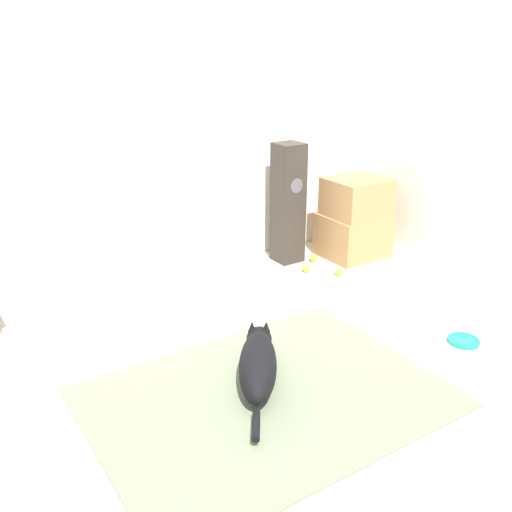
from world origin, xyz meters
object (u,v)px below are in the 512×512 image
object	(u,v)px
cardboard_box_upper	(357,197)
tennis_ball_by_boxes	(339,272)
floor_speaker	(288,204)
tennis_ball_loose_on_carpet	(313,258)
dog	(258,363)
tennis_ball_near_speaker	(306,269)
frisbee	(463,341)
cardboard_box_lower	(353,235)

from	to	relation	value
cardboard_box_upper	tennis_ball_by_boxes	world-z (taller)	cardboard_box_upper
floor_speaker	tennis_ball_loose_on_carpet	distance (m)	0.54
dog	tennis_ball_near_speaker	bearing A→B (deg)	42.80
dog	tennis_ball_loose_on_carpet	xyz separation A→B (m)	(1.42, 1.29, -0.10)
dog	cardboard_box_upper	xyz separation A→B (m)	(1.82, 1.22, 0.41)
tennis_ball_by_boxes	cardboard_box_upper	bearing A→B (deg)	34.67
cardboard_box_upper	tennis_ball_by_boxes	distance (m)	0.72
tennis_ball_loose_on_carpet	cardboard_box_upper	bearing A→B (deg)	-10.54
tennis_ball_by_boxes	tennis_ball_near_speaker	bearing A→B (deg)	131.67
frisbee	floor_speaker	distance (m)	1.86
cardboard_box_lower	cardboard_box_upper	size ratio (longest dim) A/B	1.10
floor_speaker	tennis_ball_by_boxes	xyz separation A→B (m)	(0.15, -0.52, -0.48)
dog	cardboard_box_upper	world-z (taller)	cardboard_box_upper
frisbee	cardboard_box_lower	bearing A→B (deg)	73.89
frisbee	floor_speaker	world-z (taller)	floor_speaker
cardboard_box_lower	tennis_ball_near_speaker	world-z (taller)	cardboard_box_lower
tennis_ball_near_speaker	cardboard_box_upper	bearing A→B (deg)	8.01
cardboard_box_lower	tennis_ball_near_speaker	xyz separation A→B (m)	(-0.59, -0.10, -0.16)
cardboard_box_upper	tennis_ball_loose_on_carpet	world-z (taller)	cardboard_box_upper
cardboard_box_lower	floor_speaker	bearing A→B (deg)	158.49
frisbee	tennis_ball_near_speaker	size ratio (longest dim) A/B	3.10
floor_speaker	tennis_ball_loose_on_carpet	world-z (taller)	floor_speaker
cardboard_box_lower	cardboard_box_upper	distance (m)	0.35
tennis_ball_by_boxes	tennis_ball_loose_on_carpet	bearing A→B (deg)	86.72
cardboard_box_upper	tennis_ball_loose_on_carpet	xyz separation A→B (m)	(-0.39, 0.07, -0.51)
dog	tennis_ball_by_boxes	bearing A→B (deg)	33.53
cardboard_box_upper	tennis_ball_near_speaker	world-z (taller)	cardboard_box_upper
frisbee	tennis_ball_loose_on_carpet	world-z (taller)	tennis_ball_loose_on_carpet
frisbee	tennis_ball_near_speaker	world-z (taller)	tennis_ball_near_speaker
tennis_ball_near_speaker	tennis_ball_loose_on_carpet	distance (m)	0.25
cardboard_box_upper	tennis_ball_loose_on_carpet	distance (m)	0.65
tennis_ball_loose_on_carpet	floor_speaker	bearing A→B (deg)	136.53
cardboard_box_lower	dog	bearing A→B (deg)	-145.93
dog	cardboard_box_lower	distance (m)	2.19
frisbee	cardboard_box_upper	world-z (taller)	cardboard_box_upper
frisbee	tennis_ball_by_boxes	size ratio (longest dim) A/B	3.10
dog	tennis_ball_near_speaker	distance (m)	1.67
frisbee	cardboard_box_lower	size ratio (longest dim) A/B	0.38
tennis_ball_by_boxes	tennis_ball_loose_on_carpet	world-z (taller)	same
cardboard_box_upper	tennis_ball_loose_on_carpet	size ratio (longest dim) A/B	7.51
cardboard_box_upper	floor_speaker	distance (m)	0.61
dog	tennis_ball_by_boxes	world-z (taller)	dog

